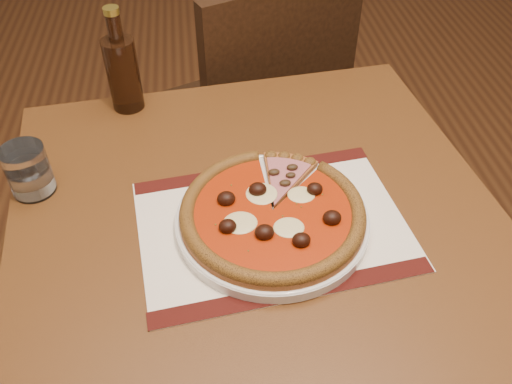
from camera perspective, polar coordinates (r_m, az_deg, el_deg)
table at (r=0.97m, az=0.14°, el=-6.50°), size 0.88×0.88×0.75m
chair_far at (r=1.54m, az=0.41°, el=9.01°), size 0.56×0.56×0.90m
placemat at (r=0.87m, az=1.71°, el=-3.46°), size 0.45×0.35×0.00m
plate at (r=0.86m, az=1.73°, el=-3.01°), size 0.31×0.31×0.02m
pizza at (r=0.85m, az=1.75°, el=-2.10°), size 0.29×0.29×0.04m
ham_slice at (r=0.92m, az=4.09°, el=1.55°), size 0.09×0.14×0.02m
water_glass at (r=0.98m, az=-22.86°, el=2.11°), size 0.09×0.09×0.09m
bottle at (r=1.11m, az=-13.86°, el=12.30°), size 0.06×0.06×0.21m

